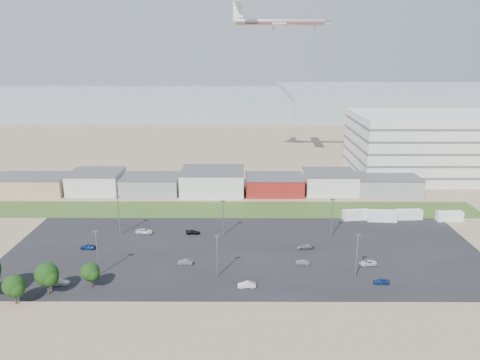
{
  "coord_description": "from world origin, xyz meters",
  "views": [
    {
      "loc": [
        4.36,
        -89.86,
        49.56
      ],
      "look_at": [
        3.95,
        22.0,
        18.24
      ],
      "focal_mm": 35.0,
      "sensor_mm": 36.0,
      "label": 1
    }
  ],
  "objects_px": {
    "parked_car_1": "(303,262)",
    "parked_car_2": "(381,281)",
    "parked_car_4": "(185,262)",
    "parked_car_9": "(144,231)",
    "parked_car_6": "(193,232)",
    "parked_car_13": "(247,285)",
    "box_trailer_a": "(356,215)",
    "parked_car_12": "(305,246)",
    "parked_car_5": "(88,247)",
    "airliner": "(281,22)",
    "parked_car_10": "(60,282)",
    "parked_car_0": "(368,263)"
  },
  "relations": [
    {
      "from": "parked_car_5",
      "to": "parked_car_12",
      "type": "height_order",
      "value": "parked_car_5"
    },
    {
      "from": "parked_car_2",
      "to": "parked_car_4",
      "type": "xyz_separation_m",
      "value": [
        -44.14,
        9.49,
        -0.0
      ]
    },
    {
      "from": "airliner",
      "to": "parked_car_2",
      "type": "xyz_separation_m",
      "value": [
        15.21,
        -102.83,
        -59.46
      ]
    },
    {
      "from": "parked_car_6",
      "to": "parked_car_13",
      "type": "xyz_separation_m",
      "value": [
        14.63,
        -30.28,
        0.08
      ]
    },
    {
      "from": "parked_car_2",
      "to": "parked_car_12",
      "type": "distance_m",
      "value": 23.52
    },
    {
      "from": "airliner",
      "to": "parked_car_1",
      "type": "relative_size",
      "value": 12.99
    },
    {
      "from": "box_trailer_a",
      "to": "parked_car_9",
      "type": "xyz_separation_m",
      "value": [
        -61.58,
        -11.63,
        -0.8
      ]
    },
    {
      "from": "parked_car_4",
      "to": "parked_car_12",
      "type": "xyz_separation_m",
      "value": [
        29.76,
        9.13,
        0.02
      ]
    },
    {
      "from": "airliner",
      "to": "parked_car_2",
      "type": "height_order",
      "value": "airliner"
    },
    {
      "from": "parked_car_2",
      "to": "parked_car_10",
      "type": "height_order",
      "value": "parked_car_10"
    },
    {
      "from": "airliner",
      "to": "parked_car_2",
      "type": "relative_size",
      "value": 12.14
    },
    {
      "from": "parked_car_1",
      "to": "box_trailer_a",
      "type": "bearing_deg",
      "value": 152.69
    },
    {
      "from": "parked_car_1",
      "to": "parked_car_2",
      "type": "relative_size",
      "value": 0.94
    },
    {
      "from": "airliner",
      "to": "parked_car_4",
      "type": "relative_size",
      "value": 11.79
    },
    {
      "from": "parked_car_1",
      "to": "parked_car_2",
      "type": "bearing_deg",
      "value": 64.62
    },
    {
      "from": "box_trailer_a",
      "to": "parked_car_6",
      "type": "height_order",
      "value": "box_trailer_a"
    },
    {
      "from": "airliner",
      "to": "parked_car_1",
      "type": "distance_m",
      "value": 110.6
    },
    {
      "from": "parked_car_13",
      "to": "parked_car_2",
      "type": "bearing_deg",
      "value": 89.42
    },
    {
      "from": "airliner",
      "to": "parked_car_0",
      "type": "relative_size",
      "value": 10.34
    },
    {
      "from": "parked_car_1",
      "to": "airliner",
      "type": "bearing_deg",
      "value": -174.98
    },
    {
      "from": "parked_car_12",
      "to": "parked_car_13",
      "type": "height_order",
      "value": "parked_car_13"
    },
    {
      "from": "parked_car_2",
      "to": "parked_car_1",
      "type": "bearing_deg",
      "value": -118.33
    },
    {
      "from": "parked_car_10",
      "to": "parked_car_5",
      "type": "bearing_deg",
      "value": -2.96
    },
    {
      "from": "parked_car_0",
      "to": "parked_car_10",
      "type": "xyz_separation_m",
      "value": [
        -69.78,
        -9.83,
        0.06
      ]
    },
    {
      "from": "airliner",
      "to": "parked_car_2",
      "type": "distance_m",
      "value": 119.75
    },
    {
      "from": "parked_car_12",
      "to": "parked_car_5",
      "type": "bearing_deg",
      "value": -92.21
    },
    {
      "from": "parked_car_4",
      "to": "parked_car_9",
      "type": "bearing_deg",
      "value": -143.04
    },
    {
      "from": "airliner",
      "to": "parked_car_5",
      "type": "xyz_separation_m",
      "value": [
        -54.99,
        -84.57,
        -59.4
      ]
    },
    {
      "from": "parked_car_6",
      "to": "parked_car_12",
      "type": "bearing_deg",
      "value": -109.54
    },
    {
      "from": "parked_car_5",
      "to": "parked_car_9",
      "type": "xyz_separation_m",
      "value": [
        12.39,
        10.44,
        0.0
      ]
    },
    {
      "from": "parked_car_1",
      "to": "parked_car_4",
      "type": "bearing_deg",
      "value": -84.21
    },
    {
      "from": "parked_car_2",
      "to": "parked_car_4",
      "type": "bearing_deg",
      "value": -99.54
    },
    {
      "from": "box_trailer_a",
      "to": "parked_car_5",
      "type": "bearing_deg",
      "value": -170.88
    },
    {
      "from": "airliner",
      "to": "parked_car_13",
      "type": "relative_size",
      "value": 10.88
    },
    {
      "from": "parked_car_2",
      "to": "parked_car_5",
      "type": "bearing_deg",
      "value": -101.99
    },
    {
      "from": "box_trailer_a",
      "to": "parked_car_0",
      "type": "height_order",
      "value": "box_trailer_a"
    },
    {
      "from": "box_trailer_a",
      "to": "parked_car_1",
      "type": "bearing_deg",
      "value": -130.33
    },
    {
      "from": "parked_car_9",
      "to": "box_trailer_a",
      "type": "bearing_deg",
      "value": -77.16
    },
    {
      "from": "parked_car_2",
      "to": "parked_car_6",
      "type": "relative_size",
      "value": 0.9
    },
    {
      "from": "parked_car_9",
      "to": "parked_car_12",
      "type": "height_order",
      "value": "parked_car_9"
    },
    {
      "from": "parked_car_0",
      "to": "parked_car_9",
      "type": "xyz_separation_m",
      "value": [
        -57.21,
        19.52,
        0.09
      ]
    },
    {
      "from": "airliner",
      "to": "parked_car_10",
      "type": "relative_size",
      "value": 9.74
    },
    {
      "from": "parked_car_2",
      "to": "parked_car_6",
      "type": "distance_m",
      "value": 52.55
    },
    {
      "from": "parked_car_4",
      "to": "parked_car_6",
      "type": "relative_size",
      "value": 0.93
    },
    {
      "from": "parked_car_13",
      "to": "box_trailer_a",
      "type": "bearing_deg",
      "value": 137.64
    },
    {
      "from": "box_trailer_a",
      "to": "parked_car_0",
      "type": "relative_size",
      "value": 1.88
    },
    {
      "from": "airliner",
      "to": "parked_car_13",
      "type": "xyz_separation_m",
      "value": [
        -14.31,
        -104.6,
        -59.41
      ]
    },
    {
      "from": "parked_car_1",
      "to": "parked_car_6",
      "type": "distance_m",
      "value": 33.86
    },
    {
      "from": "parked_car_5",
      "to": "box_trailer_a",
      "type": "bearing_deg",
      "value": 114.57
    },
    {
      "from": "parked_car_2",
      "to": "parked_car_9",
      "type": "bearing_deg",
      "value": -113.81
    }
  ]
}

